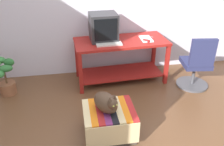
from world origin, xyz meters
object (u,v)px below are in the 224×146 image
Objects in this scene: keyboard at (109,44)px; potted_plant at (5,77)px; desk at (121,53)px; stapler at (146,41)px; office_chair at (197,66)px; tv_monitor at (103,27)px; cat at (106,102)px; book at (146,39)px; ottoman_with_blanket at (109,122)px.

potted_plant is at bearing 177.89° from keyboard.
stapler is (0.38, -0.14, 0.25)m from desk.
stapler is (-0.76, 0.31, 0.36)m from office_chair.
tv_monitor is 0.50× the size of office_chair.
desk is 1.72× the size of office_chair.
office_chair reaches higher than cat.
stapler is at bearing 30.88° from cat.
book is 0.62× the size of cat.
tv_monitor is 1.12× the size of keyboard.
office_chair is at bearing -28.60° from book.
office_chair is at bearing -5.84° from potted_plant.
potted_plant is (-1.40, 1.19, -0.18)m from cat.
desk is 0.36m from keyboard.
book is 0.12m from stapler.
book is 0.49× the size of potted_plant.
tv_monitor is (-0.28, 0.06, 0.44)m from desk.
cat is at bearing -168.60° from ottoman_with_blanket.
tv_monitor reaches higher than book.
office_chair reaches higher than ottoman_with_blanket.
potted_plant is 0.67× the size of office_chair.
cat is 0.53× the size of office_chair.
tv_monitor reaches higher than office_chair.
ottoman_with_blanket is at bearing -110.37° from desk.
office_chair is 0.90m from stapler.
tv_monitor is 4.07× the size of stapler.
keyboard reaches higher than ottoman_with_blanket.
keyboard is at bearing 80.69° from ottoman_with_blanket.
keyboard reaches higher than book.
stapler reaches higher than desk.
stapler reaches higher than book.
keyboard is at bearing 54.89° from cat.
book is 2.67× the size of stapler.
office_chair reaches higher than book.
book is 0.92m from office_chair.
book is at bearing 10.25° from keyboard.
book is at bearing 57.60° from ottoman_with_blanket.
ottoman_with_blanket is 1.31× the size of cat.
desk is at bearing 34.06° from keyboard.
keyboard is 1.44m from office_chair.
desk is at bearing 47.17° from cat.
book reaches higher than potted_plant.
ottoman_with_blanket is 1.86m from potted_plant.
book is (0.63, 0.13, -0.00)m from keyboard.
potted_plant is (-1.62, 0.02, -0.43)m from keyboard.
tv_monitor is 0.72m from book.
potted_plant is at bearing 115.24° from cat.
desk is 3.83× the size of keyboard.
office_chair is (1.15, -0.45, -0.11)m from desk.
potted_plant is (-2.26, -0.11, -0.43)m from book.
book is 0.33× the size of office_chair.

